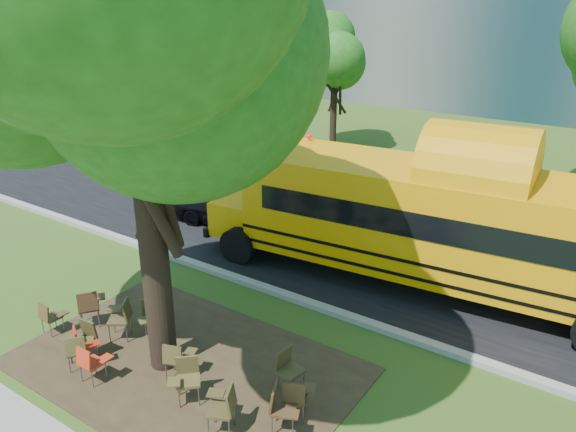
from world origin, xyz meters
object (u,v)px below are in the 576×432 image
Objects in this scene: chair_11 at (177,357)px; chair_4 at (90,361)px; chair_6 at (224,405)px; chair_3 at (83,337)px; black_car at (233,204)px; school_bus at (466,227)px; chair_0 at (50,315)px; chair_12 at (288,367)px; chair_8 at (89,304)px; chair_13 at (296,395)px; chair_5 at (186,375)px; bg_car_white at (5,125)px; chair_7 at (281,405)px; pedestrian_a at (100,121)px; bg_car_silver at (125,142)px; chair_2 at (78,348)px; chair_10 at (153,314)px; bg_car_red at (204,168)px; chair_1 at (82,342)px; chair_9 at (122,315)px; pedestrian_b at (112,118)px; main_tree at (135,63)px.

chair_4 is at bearing -161.12° from chair_11.
chair_6 is 1.09× the size of chair_11.
black_car is (-2.23, 7.59, 0.14)m from chair_3.
school_bus is 16.51× the size of chair_0.
chair_3 reaches higher than chair_12.
chair_8 reaches higher than chair_13.
bg_car_white is (-22.38, 9.73, 0.13)m from chair_5.
chair_8 reaches higher than chair_6.
pedestrian_a is (-20.38, 12.42, 0.30)m from chair_7.
bg_car_silver is (-11.80, 11.26, 0.12)m from chair_3.
chair_4 reaches higher than chair_2.
chair_10 is 0.55× the size of pedestrian_a.
chair_2 is 16.60m from bg_car_silver.
chair_13 is 14.08m from bg_car_red.
black_car reaches higher than chair_1.
chair_4 is at bearing 172.31° from chair_9.
bg_car_red is (-5.99, 10.38, 0.10)m from chair_1.
bg_car_red is (13.81, 0.27, -0.07)m from bg_car_white.
chair_10 is at bearing 101.01° from chair_1.
chair_7 is (4.42, 0.88, 0.06)m from chair_2.
chair_8 is at bearing -110.47° from bg_car_white.
chair_12 is at bearing -124.52° from pedestrian_a.
chair_13 is 23.78m from pedestrian_b.
chair_4 is 2.03m from chair_5.
chair_11 is 2.61m from chair_13.
chair_11 is 0.18× the size of bg_car_white.
black_car is (-2.28, 7.67, 0.18)m from chair_1.
pedestrian_b is (-17.58, 12.98, 0.45)m from chair_11.
chair_8 reaches higher than chair_5.
chair_12 is (4.07, 1.60, -0.01)m from chair_3.
chair_6 is at bearing -63.71° from chair_8.
bg_car_silver is (-13.25, 10.42, -5.44)m from main_tree.
chair_11 is 0.50× the size of pedestrian_a.
chair_0 is 19.44m from pedestrian_b.
bg_car_red is at bearing -2.66° from chair_9.
chair_12 is at bearing -177.42° from chair_7.
chair_5 is at bearing 174.19° from chair_13.
main_tree is at bearing 58.11° from chair_4.
chair_6 is 0.99× the size of chair_9.
bg_car_red is 10.24m from pedestrian_a.
chair_13 is (4.09, -0.41, -0.05)m from chair_10.
chair_10 is at bearing -115.81° from chair_3.
bg_car_red is at bearing 43.52° from black_car.
chair_1 is 8.00m from black_car.
main_tree is 21.77m from pedestrian_a.
chair_12 is at bearing -163.31° from chair_3.
chair_12 is 0.46× the size of pedestrian_b.
school_bus reaches higher than pedestrian_a.
chair_8 is (0.48, 0.71, 0.10)m from chair_0.
chair_12 is at bearing -135.25° from bg_car_red.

